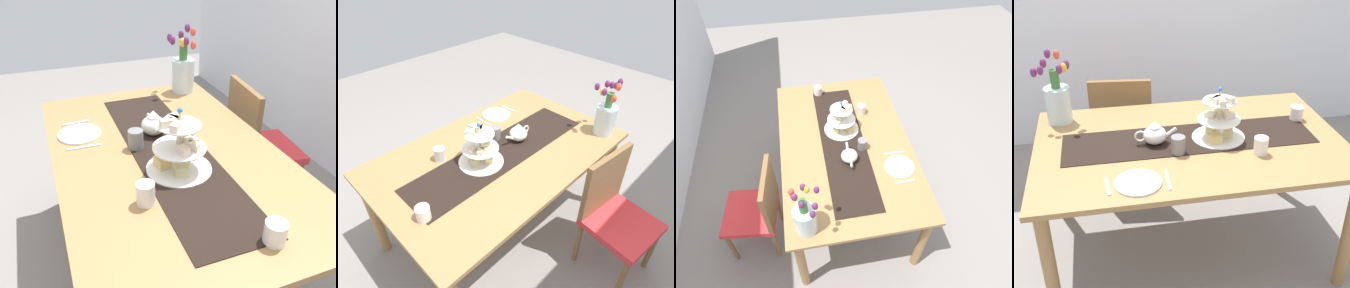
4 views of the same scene
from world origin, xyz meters
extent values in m
plane|color=gray|center=(0.00, 0.00, 0.00)|extent=(8.00, 8.00, 0.00)
cube|color=#A37747|center=(0.00, 0.00, 0.76)|extent=(1.72, 1.08, 0.03)
cylinder|color=#A37747|center=(-0.79, -0.47, 0.37)|extent=(0.07, 0.07, 0.74)
cylinder|color=#A37747|center=(0.79, -0.47, 0.37)|extent=(0.07, 0.07, 0.74)
cylinder|color=#A37747|center=(-0.79, 0.47, 0.37)|extent=(0.07, 0.07, 0.74)
cylinder|color=#A37747|center=(0.79, 0.47, 0.37)|extent=(0.07, 0.07, 0.74)
cylinder|color=brown|center=(-0.12, 1.00, 0.21)|extent=(0.04, 0.04, 0.41)
cylinder|color=brown|center=(-0.48, 1.04, 0.21)|extent=(0.04, 0.04, 0.41)
cylinder|color=brown|center=(-0.16, 0.64, 0.21)|extent=(0.04, 0.04, 0.41)
cylinder|color=brown|center=(-0.52, 0.68, 0.21)|extent=(0.04, 0.04, 0.41)
cube|color=red|center=(-0.32, 0.84, 0.43)|extent=(0.46, 0.46, 0.05)
cube|color=brown|center=(-0.34, 0.65, 0.69)|extent=(0.42, 0.08, 0.45)
cube|color=black|center=(0.00, 0.02, 0.78)|extent=(1.41, 0.36, 0.00)
cylinder|color=beige|center=(0.16, 0.00, 0.92)|extent=(0.01, 0.01, 0.28)
cylinder|color=white|center=(0.16, 0.00, 0.78)|extent=(0.30, 0.30, 0.01)
cylinder|color=white|center=(0.16, 0.00, 0.89)|extent=(0.24, 0.24, 0.01)
cylinder|color=white|center=(0.16, 0.00, 1.00)|extent=(0.19, 0.19, 0.01)
cube|color=beige|center=(0.22, -0.01, 0.81)|extent=(0.07, 0.07, 0.05)
cube|color=#D7D285|center=(0.13, 0.04, 0.80)|extent=(0.07, 0.07, 0.04)
cube|color=#E2C278|center=(0.13, -0.07, 0.81)|extent=(0.08, 0.07, 0.05)
cube|color=beige|center=(0.22, -0.01, 0.91)|extent=(0.06, 0.05, 0.03)
cube|color=beige|center=(0.20, 0.05, 0.91)|extent=(0.07, 0.06, 0.03)
cube|color=#F4E7B2|center=(0.17, 0.06, 0.91)|extent=(0.04, 0.06, 0.03)
cube|color=beige|center=(0.12, 0.03, 0.91)|extent=(0.07, 0.06, 0.03)
cube|color=beige|center=(0.13, -0.01, 1.02)|extent=(0.07, 0.05, 0.03)
cube|color=#EBE5C1|center=(0.14, -0.02, 1.02)|extent=(0.07, 0.06, 0.03)
cube|color=beige|center=(0.16, -0.06, 1.02)|extent=(0.04, 0.06, 0.03)
cube|color=beige|center=(0.21, -0.03, 1.02)|extent=(0.06, 0.07, 0.03)
sphere|color=#3370B7|center=(0.16, 0.00, 1.07)|extent=(0.02, 0.02, 0.02)
ellipsoid|color=white|center=(-0.20, 0.00, 0.83)|extent=(0.13, 0.13, 0.10)
cone|color=white|center=(-0.20, 0.00, 0.90)|extent=(0.06, 0.06, 0.04)
cylinder|color=white|center=(-0.11, 0.00, 0.84)|extent=(0.07, 0.02, 0.06)
torus|color=white|center=(-0.28, 0.00, 0.83)|extent=(0.07, 0.01, 0.07)
cylinder|color=silver|center=(-0.72, 0.39, 0.88)|extent=(0.15, 0.15, 0.22)
cylinder|color=#3D7538|center=(-0.72, 0.39, 1.04)|extent=(0.05, 0.05, 0.12)
ellipsoid|color=#6B2860|center=(-0.65, 0.37, 1.13)|extent=(0.04, 0.04, 0.06)
ellipsoid|color=#EF4C38|center=(-0.68, 0.44, 1.10)|extent=(0.04, 0.04, 0.06)
ellipsoid|color=#EF4C38|center=(-0.70, 0.44, 1.18)|extent=(0.04, 0.04, 0.06)
ellipsoid|color=#6B2860|center=(-0.75, 0.42, 1.19)|extent=(0.04, 0.04, 0.06)
ellipsoid|color=#6B2860|center=(-0.78, 0.39, 1.14)|extent=(0.04, 0.04, 0.06)
ellipsoid|color=#6B2860|center=(-0.83, 0.34, 1.11)|extent=(0.04, 0.04, 0.06)
ellipsoid|color=#6B2860|center=(-0.79, 0.32, 1.13)|extent=(0.04, 0.04, 0.06)
ellipsoid|color=#6B2860|center=(-0.68, 0.30, 1.14)|extent=(0.04, 0.04, 0.06)
ellipsoid|color=yellow|center=(-0.66, 0.35, 1.12)|extent=(0.04, 0.04, 0.06)
cylinder|color=white|center=(0.69, 0.14, 0.82)|extent=(0.08, 0.08, 0.08)
cylinder|color=white|center=(-0.33, -0.37, 0.78)|extent=(0.23, 0.23, 0.01)
cube|color=silver|center=(-0.48, -0.37, 0.78)|extent=(0.03, 0.15, 0.01)
cube|color=silver|center=(-0.19, -0.37, 0.78)|extent=(0.02, 0.17, 0.01)
cylinder|color=slate|center=(-0.09, -0.13, 0.83)|extent=(0.08, 0.08, 0.09)
cylinder|color=white|center=(0.34, -0.21, 0.82)|extent=(0.08, 0.08, 0.09)
camera|label=1|loc=(1.42, -0.52, 1.69)|focal=38.41mm
camera|label=2|loc=(1.14, 1.20, 2.05)|focal=31.95mm
camera|label=3|loc=(-1.72, 0.32, 2.63)|focal=32.51mm
camera|label=4|loc=(-0.46, -2.15, 1.98)|focal=47.85mm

